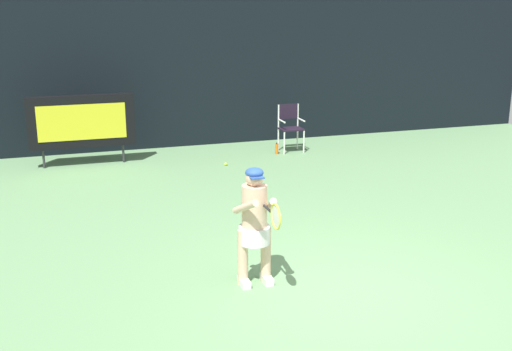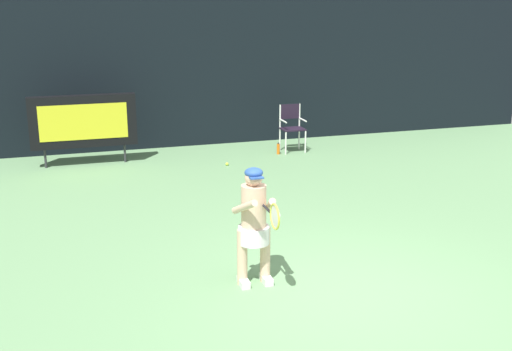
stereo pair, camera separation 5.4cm
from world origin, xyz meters
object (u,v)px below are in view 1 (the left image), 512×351
Objects in this scene: water_bottle at (277,149)px; tennis_ball_loose at (226,164)px; tennis_player at (255,221)px; tennis_racket at (275,216)px; scoreboard at (82,122)px; umpire_chair at (290,125)px.

tennis_ball_loose is at bearing -155.09° from water_bottle.
tennis_racket is (0.08, -0.52, 0.23)m from tennis_player.
scoreboard is 6.87m from tennis_player.
tennis_racket is 6.39m from tennis_ball_loose.
umpire_chair reaches higher than water_bottle.
umpire_chair is at bearing 65.89° from tennis_player.
water_bottle is 6.86m from tennis_player.
umpire_chair is at bearing -1.42° from scoreboard.
tennis_racket is at bearing -109.66° from water_bottle.
scoreboard is 3.65× the size of tennis_racket.
scoreboard is 8.30× the size of water_bottle.
umpire_chair reaches higher than tennis_ball_loose.
umpire_chair is 4.08× the size of water_bottle.
tennis_player reaches higher than tennis_ball_loose.
tennis_player reaches higher than scoreboard.
tennis_racket reaches higher than water_bottle.
water_bottle is 7.34m from tennis_racket.
scoreboard is at bearing 98.98° from tennis_racket.
scoreboard reaches higher than tennis_ball_loose.
scoreboard is at bearing 178.58° from umpire_chair.
scoreboard is 7.39m from tennis_racket.
scoreboard is at bearing 175.78° from water_bottle.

